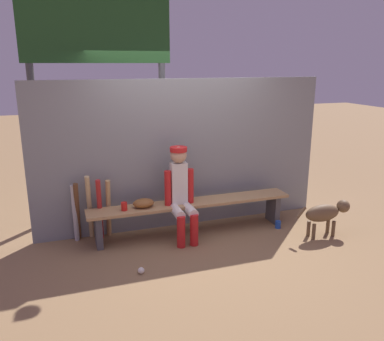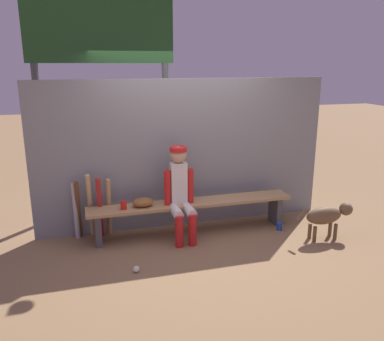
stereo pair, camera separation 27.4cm
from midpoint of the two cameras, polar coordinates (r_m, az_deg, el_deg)
ground_plane at (r=5.72m, az=1.39°, el=-8.90°), size 30.00×30.00×0.00m
chainlink_fence at (r=5.70m, az=0.40°, el=2.33°), size 4.25×0.03×2.13m
dugout_bench at (r=5.58m, az=1.41°, el=-5.42°), size 2.88×0.36×0.47m
player_seated at (r=5.33m, az=-0.18°, el=-2.89°), size 0.41×0.55×1.26m
baseball_glove at (r=5.37m, az=-5.60°, el=-4.55°), size 0.28×0.20×0.12m
bat_wood_tan at (r=5.57m, az=-10.44°, el=-5.17°), size 0.07×0.20×0.84m
bat_aluminum_red at (r=5.50m, az=-11.65°, el=-5.30°), size 0.09×0.22×0.87m
bat_wood_natural at (r=5.57m, az=-13.02°, el=-4.91°), size 0.10×0.23×0.92m
bat_aluminum_silver at (r=5.57m, az=-14.98°, el=-5.66°), size 0.08×0.14×0.80m
bat_wood_dark at (r=5.56m, az=-14.67°, el=-5.48°), size 0.07×0.22×0.83m
baseball at (r=4.74m, az=-6.30°, el=-13.88°), size 0.07×0.07×0.07m
cup_on_ground at (r=5.95m, az=13.72°, el=-7.80°), size 0.08×0.08×0.11m
cup_on_bench at (r=5.31m, az=-8.33°, el=-4.94°), size 0.08×0.08×0.11m
scoreboard at (r=6.03m, az=-10.93°, el=16.13°), size 2.35×0.27×3.49m
dog at (r=5.76m, az=20.16°, el=-6.08°), size 0.84×0.20×0.49m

